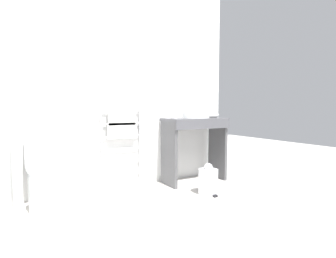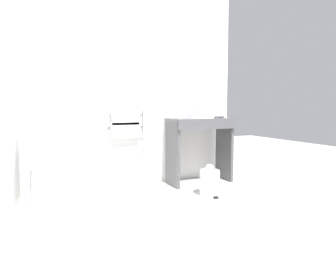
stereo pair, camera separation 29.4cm
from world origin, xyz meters
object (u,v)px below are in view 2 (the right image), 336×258
toilet (52,174)px  towel_radiator (126,131)px  sink_basin (201,115)px  cup_near_wall (172,115)px  cup_near_edge (179,114)px  hair_dryer (219,115)px  trash_bin (210,182)px

toilet → towel_radiator: towel_radiator is taller
towel_radiator → sink_basin: towel_radiator is taller
cup_near_wall → cup_near_edge: bearing=-35.1°
towel_radiator → hair_dryer: bearing=-10.6°
sink_basin → hair_dryer: hair_dryer is taller
toilet → cup_near_edge: (1.58, 0.17, 0.61)m
cup_near_edge → cup_near_wall: bearing=144.9°
sink_basin → trash_bin: sink_basin is taller
toilet → cup_near_wall: size_ratio=7.93×
towel_radiator → trash_bin: size_ratio=2.78×
toilet → sink_basin: (1.88, 0.09, 0.59)m
hair_dryer → trash_bin: bearing=-132.6°
trash_bin → cup_near_edge: bearing=101.1°
sink_basin → toilet: bearing=-177.3°
sink_basin → trash_bin: bearing=-109.3°
toilet → sink_basin: bearing=2.7°
cup_near_edge → toilet: bearing=-174.0°
towel_radiator → trash_bin: towel_radiator is taller
sink_basin → hair_dryer: bearing=-5.5°
cup_near_edge → trash_bin: (0.12, -0.59, -0.78)m
toilet → cup_near_wall: bearing=8.3°
cup_near_wall → sink_basin: bearing=-19.2°
towel_radiator → trash_bin: bearing=-41.6°
cup_near_wall → toilet: bearing=-171.7°
trash_bin → toilet: bearing=166.0°
sink_basin → trash_bin: 0.94m
towel_radiator → sink_basin: bearing=-11.9°
sink_basin → cup_near_wall: cup_near_wall is taller
cup_near_edge → sink_basin: bearing=-14.6°
towel_radiator → cup_near_edge: 0.74m
sink_basin → trash_bin: (-0.18, -0.51, -0.77)m
towel_radiator → toilet: bearing=-161.2°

